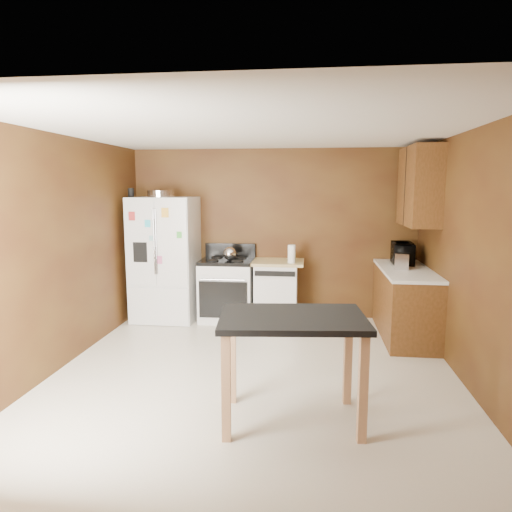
% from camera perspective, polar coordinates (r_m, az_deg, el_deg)
% --- Properties ---
extents(floor, '(4.50, 4.50, 0.00)m').
position_cam_1_polar(floor, '(4.95, -0.19, -14.49)').
color(floor, silver).
rests_on(floor, ground).
extents(ceiling, '(4.50, 4.50, 0.00)m').
position_cam_1_polar(ceiling, '(4.59, -0.21, 15.58)').
color(ceiling, white).
rests_on(ceiling, ground).
extents(wall_back, '(4.20, 0.00, 4.20)m').
position_cam_1_polar(wall_back, '(6.83, 2.12, 2.80)').
color(wall_back, brown).
rests_on(wall_back, ground).
extents(wall_front, '(4.20, 0.00, 4.20)m').
position_cam_1_polar(wall_front, '(2.44, -6.77, -8.02)').
color(wall_front, brown).
rests_on(wall_front, ground).
extents(wall_left, '(0.00, 4.50, 4.50)m').
position_cam_1_polar(wall_left, '(5.29, -23.41, 0.37)').
color(wall_left, brown).
rests_on(wall_left, ground).
extents(wall_right, '(0.00, 4.50, 4.50)m').
position_cam_1_polar(wall_right, '(4.82, 25.39, -0.49)').
color(wall_right, brown).
rests_on(wall_right, ground).
extents(roasting_pan, '(0.38, 0.38, 0.10)m').
position_cam_1_polar(roasting_pan, '(6.70, -11.82, 7.63)').
color(roasting_pan, silver).
rests_on(roasting_pan, refrigerator).
extents(pen_cup, '(0.08, 0.08, 0.13)m').
position_cam_1_polar(pen_cup, '(6.77, -15.35, 7.65)').
color(pen_cup, black).
rests_on(pen_cup, refrigerator).
extents(kettle, '(0.19, 0.19, 0.19)m').
position_cam_1_polar(kettle, '(6.55, -3.30, 0.30)').
color(kettle, silver).
rests_on(kettle, gas_range).
extents(paper_towel, '(0.13, 0.13, 0.25)m').
position_cam_1_polar(paper_towel, '(6.39, 4.48, 0.26)').
color(paper_towel, white).
rests_on(paper_towel, dishwasher).
extents(green_canister, '(0.14, 0.14, 0.12)m').
position_cam_1_polar(green_canister, '(6.61, 4.52, -0.05)').
color(green_canister, green).
rests_on(green_canister, dishwasher).
extents(toaster, '(0.22, 0.31, 0.20)m').
position_cam_1_polar(toaster, '(6.19, 17.77, -0.54)').
color(toaster, silver).
rests_on(toaster, right_cabinets).
extents(microwave, '(0.34, 0.49, 0.27)m').
position_cam_1_polar(microwave, '(6.55, 17.87, 0.22)').
color(microwave, black).
rests_on(microwave, right_cabinets).
extents(refrigerator, '(0.90, 0.80, 1.80)m').
position_cam_1_polar(refrigerator, '(6.80, -11.30, -0.36)').
color(refrigerator, white).
rests_on(refrigerator, ground).
extents(gas_range, '(0.76, 0.68, 1.10)m').
position_cam_1_polar(gas_range, '(6.72, -3.61, -4.12)').
color(gas_range, white).
rests_on(gas_range, ground).
extents(dishwasher, '(0.78, 0.63, 0.89)m').
position_cam_1_polar(dishwasher, '(6.66, 2.55, -4.33)').
color(dishwasher, white).
rests_on(dishwasher, ground).
extents(right_cabinets, '(0.63, 1.58, 2.45)m').
position_cam_1_polar(right_cabinets, '(6.22, 18.62, -1.41)').
color(right_cabinets, brown).
rests_on(right_cabinets, ground).
extents(island, '(1.25, 0.90, 0.91)m').
position_cam_1_polar(island, '(3.79, 4.57, -9.54)').
color(island, black).
rests_on(island, ground).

